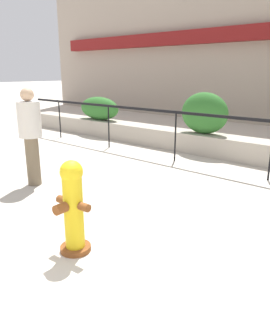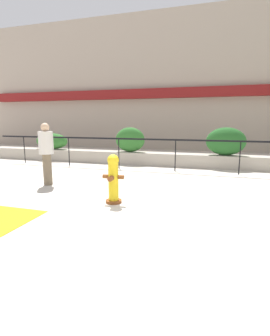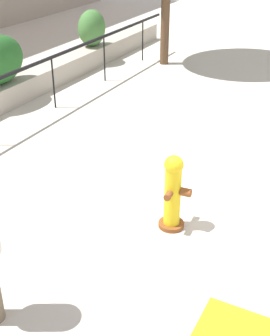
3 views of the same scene
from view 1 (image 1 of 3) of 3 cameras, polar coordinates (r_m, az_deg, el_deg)
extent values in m
plane|color=beige|center=(3.05, -13.77, -24.81)|extent=(120.00, 120.00, 0.00)
cylinder|color=black|center=(10.49, -12.97, 8.29)|extent=(0.04, 0.04, 1.15)
cylinder|color=black|center=(8.87, -4.61, 7.23)|extent=(0.04, 0.04, 1.15)
cylinder|color=black|center=(7.52, 7.04, 5.49)|extent=(0.04, 0.04, 1.15)
ellipsoid|color=#2D6B28|center=(10.68, -6.25, 10.29)|extent=(1.59, 0.64, 0.72)
ellipsoid|color=#2D6B28|center=(8.34, 11.97, 9.33)|extent=(1.25, 0.58, 1.01)
cylinder|color=brown|center=(3.95, -10.29, -13.56)|extent=(0.38, 0.38, 0.06)
cylinder|color=gold|center=(3.75, -10.64, -7.52)|extent=(0.24, 0.24, 0.85)
sphere|color=gold|center=(3.59, -11.03, -0.65)|extent=(0.25, 0.25, 0.25)
cylinder|color=brown|center=(3.60, -12.83, -6.92)|extent=(0.12, 0.15, 0.11)
cylinder|color=brown|center=(3.83, -12.50, -5.44)|extent=(0.13, 0.10, 0.09)
cylinder|color=brown|center=(3.59, -8.83, -6.75)|extent=(0.13, 0.10, 0.09)
cylinder|color=brown|center=(6.17, -17.34, 1.15)|extent=(0.33, 0.33, 0.88)
cylinder|color=silver|center=(6.03, -17.94, 8.04)|extent=(0.55, 0.55, 0.62)
sphere|color=#D6AD89|center=(5.99, -18.31, 12.06)|extent=(0.23, 0.23, 0.23)
camera|label=2|loc=(3.18, -125.67, -13.17)|focal=28.00mm
camera|label=3|loc=(7.81, -52.59, 23.71)|focal=50.00mm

